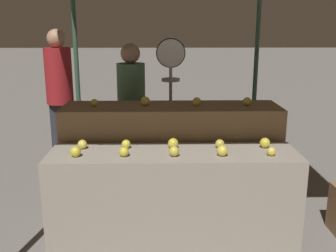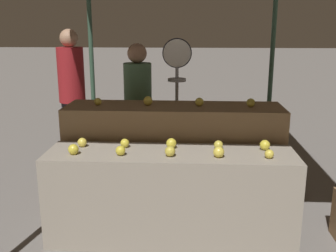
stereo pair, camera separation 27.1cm
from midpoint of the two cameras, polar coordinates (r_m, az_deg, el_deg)
ground_plane at (r=3.62m, az=-1.46°, el=-15.80°), size 60.00×60.00×0.00m
display_counter_front at (r=3.44m, az=-1.50°, el=-10.11°), size 2.10×0.55×0.79m
display_counter_back at (r=3.95m, az=-1.48°, el=-4.66°), size 2.10×0.55×1.07m
apple_front_0 at (r=3.29m, az=-15.61°, el=-3.63°), size 0.09×0.09×0.09m
apple_front_1 at (r=3.22m, az=-8.83°, el=-3.74°), size 0.08×0.08×0.08m
apple_front_2 at (r=3.18m, az=-1.62°, el=-3.71°), size 0.09×0.09×0.09m
apple_front_3 at (r=3.20m, az=5.49°, el=-3.62°), size 0.09×0.09×0.09m
apple_front_4 at (r=3.28m, az=12.50°, el=-3.65°), size 0.07×0.07×0.07m
apple_front_5 at (r=3.48m, az=-14.52°, el=-2.62°), size 0.08×0.08×0.08m
apple_front_6 at (r=3.42m, az=-8.37°, el=-2.64°), size 0.08×0.08×0.08m
apple_front_7 at (r=3.39m, az=-1.54°, el=-2.55°), size 0.09×0.09×0.09m
apple_front_8 at (r=3.41m, az=5.28°, el=-2.60°), size 0.08×0.08×0.08m
apple_front_9 at (r=3.48m, az=11.74°, el=-2.43°), size 0.09×0.09×0.09m
apple_back_0 at (r=3.87m, az=-12.62°, el=3.32°), size 0.07×0.07×0.07m
apple_back_1 at (r=3.82m, az=-5.35°, el=3.61°), size 0.09×0.09×0.09m
apple_back_2 at (r=3.81m, az=2.17°, el=3.57°), size 0.08×0.08×0.08m
apple_back_3 at (r=3.86m, az=9.47°, el=3.52°), size 0.08×0.08×0.08m
produce_scale at (r=4.33m, az=-1.40°, el=6.83°), size 0.32×0.20×1.69m
person_vendor_at_scale at (r=4.44m, az=-7.06°, el=3.02°), size 0.41×0.41×1.63m
person_customer_left at (r=5.37m, az=-16.88°, el=5.38°), size 0.37×0.37×1.78m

